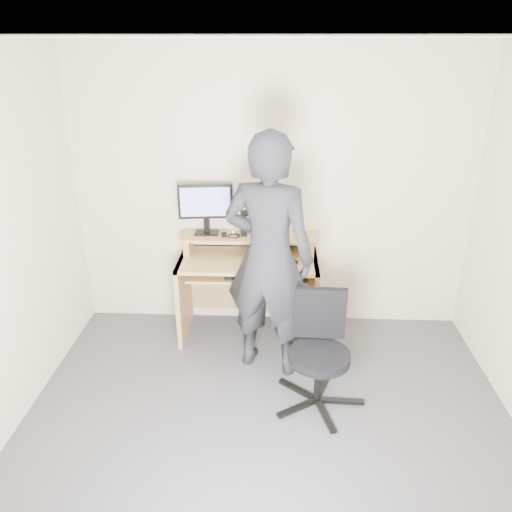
# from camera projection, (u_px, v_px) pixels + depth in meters

# --- Properties ---
(ground) EXTENTS (3.50, 3.50, 0.00)m
(ground) POSITION_uv_depth(u_px,v_px,m) (266.00, 453.00, 3.27)
(ground) COLOR #4D4D51
(ground) RESTS_ON ground
(back_wall) EXTENTS (3.50, 0.02, 2.50)m
(back_wall) POSITION_uv_depth(u_px,v_px,m) (273.00, 193.00, 4.37)
(back_wall) COLOR beige
(back_wall) RESTS_ON ground
(ceiling) EXTENTS (3.50, 3.50, 0.02)m
(ceiling) POSITION_uv_depth(u_px,v_px,m) (271.00, 37.00, 2.27)
(ceiling) COLOR white
(ceiling) RESTS_ON back_wall
(desk) EXTENTS (1.20, 0.60, 0.91)m
(desk) POSITION_uv_depth(u_px,v_px,m) (249.00, 276.00, 4.46)
(desk) COLOR tan
(desk) RESTS_ON ground
(monitor) EXTENTS (0.47, 0.13, 0.45)m
(monitor) POSITION_uv_depth(u_px,v_px,m) (206.00, 205.00, 4.30)
(monitor) COLOR black
(monitor) RESTS_ON desk
(external_drive) EXTENTS (0.08, 0.14, 0.20)m
(external_drive) POSITION_uv_depth(u_px,v_px,m) (245.00, 223.00, 4.36)
(external_drive) COLOR black
(external_drive) RESTS_ON desk
(travel_mug) EXTENTS (0.09, 0.09, 0.19)m
(travel_mug) POSITION_uv_depth(u_px,v_px,m) (251.00, 226.00, 4.32)
(travel_mug) COLOR #B5B5BA
(travel_mug) RESTS_ON desk
(smartphone) EXTENTS (0.09, 0.14, 0.01)m
(smartphone) POSITION_uv_depth(u_px,v_px,m) (270.00, 236.00, 4.35)
(smartphone) COLOR black
(smartphone) RESTS_ON desk
(charger) EXTENTS (0.05, 0.05, 0.03)m
(charger) POSITION_uv_depth(u_px,v_px,m) (224.00, 235.00, 4.34)
(charger) COLOR black
(charger) RESTS_ON desk
(headphones) EXTENTS (0.19, 0.19, 0.06)m
(headphones) POSITION_uv_depth(u_px,v_px,m) (241.00, 232.00, 4.42)
(headphones) COLOR silver
(headphones) RESTS_ON desk
(keyboard) EXTENTS (0.49, 0.29, 0.03)m
(keyboard) POSITION_uv_depth(u_px,v_px,m) (250.00, 272.00, 4.26)
(keyboard) COLOR black
(keyboard) RESTS_ON desk
(mouse) EXTENTS (0.11, 0.09, 0.04)m
(mouse) POSITION_uv_depth(u_px,v_px,m) (293.00, 262.00, 4.19)
(mouse) COLOR black
(mouse) RESTS_ON desk
(office_chair) EXTENTS (0.65, 0.67, 0.84)m
(office_chair) POSITION_uv_depth(u_px,v_px,m) (319.00, 346.00, 3.59)
(office_chair) COLOR black
(office_chair) RESTS_ON ground
(person) EXTENTS (0.81, 0.65, 1.94)m
(person) POSITION_uv_depth(u_px,v_px,m) (269.00, 258.00, 3.78)
(person) COLOR black
(person) RESTS_ON ground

